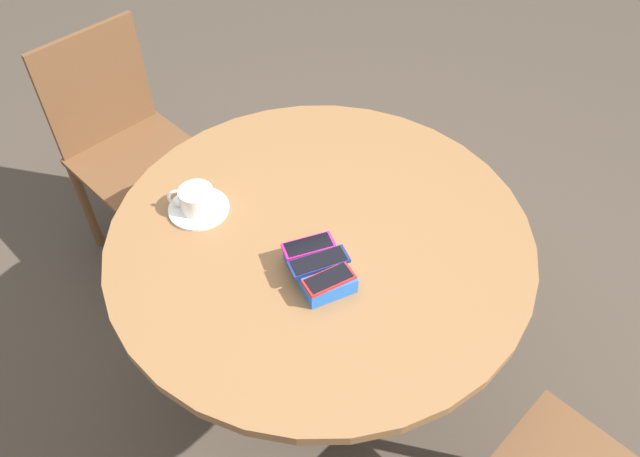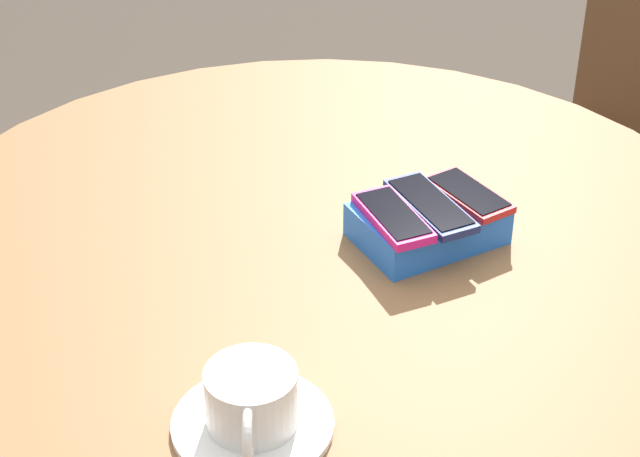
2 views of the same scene
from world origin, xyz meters
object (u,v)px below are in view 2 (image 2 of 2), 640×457
object	(u,v)px
round_table	(320,314)
chair_far_side	(630,176)
coffee_cup	(251,399)
phone_red	(469,194)
phone_box	(427,224)
phone_navy	(430,205)
phone_magenta	(393,217)
saucer	(253,424)

from	to	relation	value
round_table	chair_far_side	world-z (taller)	chair_far_side
coffee_cup	phone_red	bearing A→B (deg)	-157.21
phone_box	phone_navy	xyz separation A→B (m)	(-0.00, 0.00, 0.03)
phone_red	phone_magenta	xyz separation A→B (m)	(0.11, -0.01, 0.00)
round_table	coffee_cup	xyz separation A→B (m)	(0.23, 0.24, 0.15)
chair_far_side	saucer	bearing A→B (deg)	24.04
phone_navy	coffee_cup	distance (m)	0.39
phone_red	phone_magenta	distance (m)	0.11
phone_box	coffee_cup	size ratio (longest dim) A/B	1.57
round_table	phone_navy	distance (m)	0.21
saucer	phone_magenta	bearing A→B (deg)	-149.28
round_table	phone_navy	xyz separation A→B (m)	(-0.12, 0.07, 0.16)
coffee_cup	chair_far_side	distance (m)	1.25
phone_box	phone_magenta	size ratio (longest dim) A/B	1.36
phone_magenta	coffee_cup	distance (m)	0.34
saucer	coffee_cup	xyz separation A→B (m)	(0.00, 0.00, 0.04)
saucer	phone_navy	bearing A→B (deg)	-153.62
saucer	round_table	bearing A→B (deg)	-133.96
phone_navy	phone_box	bearing A→B (deg)	-81.82
round_table	saucer	world-z (taller)	saucer
phone_magenta	chair_far_side	bearing A→B (deg)	-158.58
phone_box	chair_far_side	size ratio (longest dim) A/B	0.21
phone_box	phone_magenta	xyz separation A→B (m)	(0.05, 0.00, 0.03)
round_table	saucer	size ratio (longest dim) A/B	6.82
round_table	phone_magenta	distance (m)	0.19
phone_navy	saucer	distance (m)	0.39
saucer	phone_box	bearing A→B (deg)	-153.24
round_table	phone_magenta	bearing A→B (deg)	133.29
phone_box	phone_navy	world-z (taller)	phone_navy
phone_box	phone_magenta	bearing A→B (deg)	1.01
phone_magenta	saucer	xyz separation A→B (m)	(0.29, 0.17, -0.05)
phone_magenta	saucer	world-z (taller)	phone_magenta
phone_navy	chair_far_side	xyz separation A→B (m)	(-0.75, -0.32, -0.35)
round_table	phone_box	distance (m)	0.19
saucer	chair_far_side	xyz separation A→B (m)	(-1.10, -0.49, -0.31)
saucer	chair_far_side	bearing A→B (deg)	-155.96
phone_navy	chair_far_side	bearing A→B (deg)	-157.07
chair_far_side	phone_box	bearing A→B (deg)	22.75
saucer	chair_far_side	distance (m)	1.24
saucer	coffee_cup	world-z (taller)	coffee_cup
round_table	phone_red	world-z (taller)	phone_red
phone_navy	coffee_cup	bearing A→B (deg)	26.59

